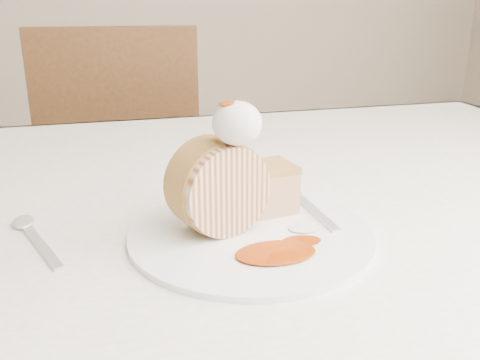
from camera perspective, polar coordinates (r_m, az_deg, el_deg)
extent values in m
cube|color=white|center=(0.75, -1.28, -2.04)|extent=(1.40, 0.90, 0.04)
cube|color=white|center=(1.21, -6.16, 0.16)|extent=(1.40, 0.01, 0.28)
cylinder|color=brown|center=(1.46, 19.76, -8.22)|extent=(0.06, 0.06, 0.71)
cube|color=brown|center=(1.73, -11.73, 0.14)|extent=(0.49, 0.49, 0.04)
cube|color=brown|center=(1.47, -12.97, 6.77)|extent=(0.44, 0.10, 0.46)
cylinder|color=brown|center=(1.98, -5.46, -4.26)|extent=(0.04, 0.04, 0.43)
cylinder|color=brown|center=(2.01, -16.19, -4.61)|extent=(0.04, 0.04, 0.43)
cylinder|color=brown|center=(1.65, -5.09, -9.46)|extent=(0.04, 0.04, 0.43)
cylinder|color=brown|center=(1.68, -18.10, -9.76)|extent=(0.04, 0.04, 0.43)
cylinder|color=brown|center=(1.39, 22.25, -15.91)|extent=(0.04, 0.04, 0.46)
cylinder|color=white|center=(0.59, 1.19, -5.84)|extent=(0.31, 0.31, 0.01)
cylinder|color=#CFB490|center=(0.58, -2.33, -0.72)|extent=(0.11, 0.08, 0.10)
cube|color=#A5723E|center=(0.64, 2.94, -1.14)|extent=(0.07, 0.06, 0.05)
ellipsoid|color=white|center=(0.55, -0.32, 6.08)|extent=(0.05, 0.05, 0.05)
ellipsoid|color=#8E2D05|center=(0.54, -0.98, 8.72)|extent=(0.03, 0.02, 0.01)
cube|color=silver|center=(0.64, 8.06, -3.37)|extent=(0.03, 0.16, 0.00)
cube|color=silver|center=(0.60, -20.35, -6.71)|extent=(0.07, 0.14, 0.00)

